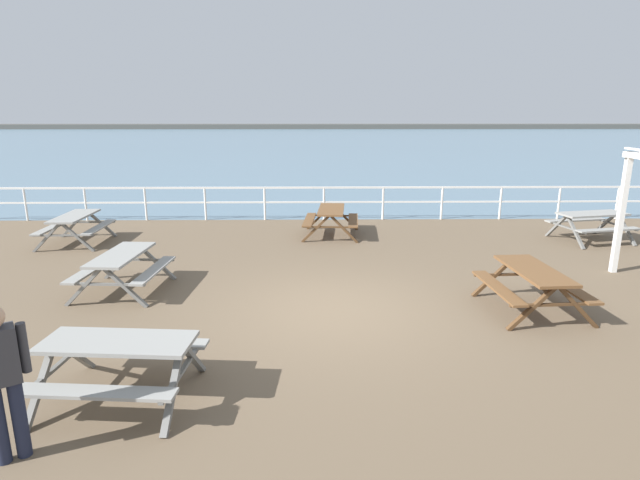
% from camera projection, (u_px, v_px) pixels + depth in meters
% --- Properties ---
extents(ground_plane, '(30.00, 24.00, 0.20)m').
position_uv_depth(ground_plane, '(334.00, 315.00, 9.07)').
color(ground_plane, brown).
extents(sea_band, '(142.00, 90.00, 0.01)m').
position_uv_depth(sea_band, '(315.00, 141.00, 60.16)').
color(sea_band, slate).
rests_on(sea_band, ground).
extents(distant_shoreline, '(142.00, 6.00, 1.80)m').
position_uv_depth(distant_shoreline, '(314.00, 129.00, 101.82)').
color(distant_shoreline, '#4C4C47').
rests_on(distant_shoreline, ground).
extents(seaward_railing, '(23.07, 0.07, 1.08)m').
position_uv_depth(seaward_railing, '(324.00, 197.00, 16.37)').
color(seaward_railing, white).
rests_on(seaward_railing, ground).
extents(picnic_table_near_left, '(1.91, 1.66, 0.80)m').
position_uv_depth(picnic_table_near_left, '(119.00, 355.00, 6.12)').
color(picnic_table_near_left, gray).
rests_on(picnic_table_near_left, ground).
extents(picnic_table_near_right, '(1.63, 1.88, 0.80)m').
position_uv_depth(picnic_table_near_right, '(533.00, 279.00, 8.86)').
color(picnic_table_near_right, brown).
rests_on(picnic_table_near_right, ground).
extents(picnic_table_mid_centre, '(1.67, 1.92, 0.80)m').
position_uv_depth(picnic_table_mid_centre, '(331.00, 215.00, 14.30)').
color(picnic_table_mid_centre, brown).
rests_on(picnic_table_mid_centre, ground).
extents(picnic_table_far_left, '(1.65, 1.89, 0.80)m').
position_uv_depth(picnic_table_far_left, '(122.00, 263.00, 9.82)').
color(picnic_table_far_left, gray).
rests_on(picnic_table_far_left, ground).
extents(picnic_table_far_right, '(2.06, 1.84, 0.80)m').
position_uv_depth(picnic_table_far_right, '(592.00, 220.00, 13.70)').
color(picnic_table_far_right, gray).
rests_on(picnic_table_far_right, ground).
extents(picnic_table_seaward, '(1.57, 1.82, 0.80)m').
position_uv_depth(picnic_table_seaward, '(75.00, 222.00, 13.40)').
color(picnic_table_seaward, gray).
rests_on(picnic_table_seaward, ground).
extents(visitor, '(0.45, 0.37, 1.66)m').
position_uv_depth(visitor, '(1.00, 374.00, 4.94)').
color(visitor, '#1E2338').
rests_on(visitor, ground).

